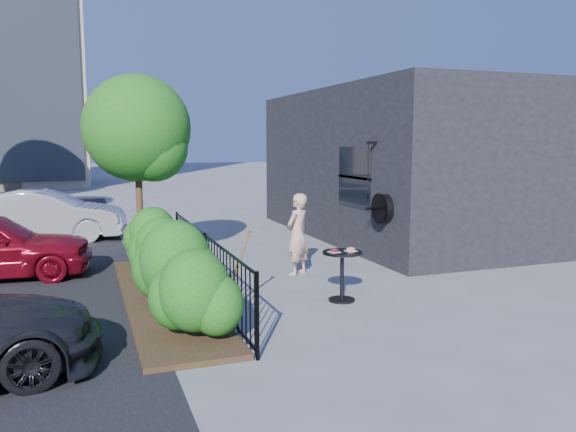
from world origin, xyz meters
name	(u,v)px	position (x,y,z in m)	size (l,w,h in m)	color
ground	(289,288)	(0.00, 0.00, 0.00)	(120.00, 120.00, 0.00)	gray
shop_building	(416,164)	(5.50, 4.50, 2.00)	(6.22, 9.00, 4.00)	black
fence	(206,264)	(-1.50, 0.00, 0.56)	(0.05, 6.05, 1.10)	black
planting_bed	(165,298)	(-2.20, 0.00, 0.04)	(1.30, 6.00, 0.08)	#382616
shrubs	(169,258)	(-2.10, 0.10, 0.70)	(1.10, 5.60, 1.24)	#1B6316
patio_tree	(141,135)	(-2.24, 2.76, 2.76)	(2.20, 2.20, 3.94)	#3F2B19
cafe_table	(342,267)	(0.56, -1.04, 0.58)	(0.66, 0.66, 0.89)	black
woman	(297,234)	(0.54, 0.96, 0.81)	(0.59, 0.39, 1.62)	#D9A58C
shovel	(235,275)	(-1.25, -1.03, 0.58)	(0.46, 0.17, 1.32)	brown
car_silver	(46,215)	(-4.37, 6.89, 0.67)	(1.42, 4.08, 1.34)	#B7B7BD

